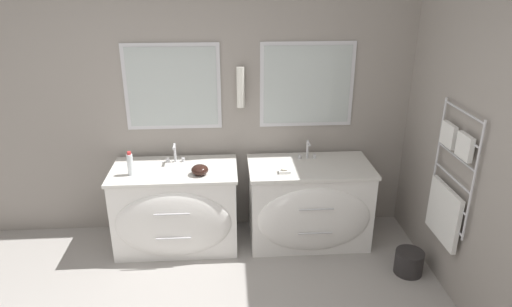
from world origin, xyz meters
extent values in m
cube|color=gray|center=(0.00, 2.16, 1.30)|extent=(5.78, 0.06, 2.60)
cube|color=silver|center=(-0.13, 2.12, 1.44)|extent=(0.87, 0.01, 0.79)
cube|color=#B2BCBA|center=(-0.13, 2.11, 1.44)|extent=(0.80, 0.01, 0.72)
cube|color=silver|center=(1.10, 2.12, 1.44)|extent=(0.87, 0.01, 0.79)
cube|color=#B2BCBA|center=(1.10, 2.11, 1.44)|extent=(0.80, 0.01, 0.72)
cylinder|color=white|center=(0.48, 2.07, 1.44)|extent=(0.07, 0.07, 0.37)
cube|color=silver|center=(0.48, 2.12, 1.44)|extent=(0.05, 0.02, 0.08)
cube|color=gray|center=(2.12, 0.96, 1.30)|extent=(0.06, 4.20, 2.60)
cylinder|color=silver|center=(2.06, 0.79, 1.04)|extent=(0.02, 0.02, 0.93)
cylinder|color=silver|center=(2.06, 1.35, 1.04)|extent=(0.02, 0.02, 0.93)
cylinder|color=silver|center=(2.06, 1.07, 1.47)|extent=(0.02, 0.56, 0.02)
cylinder|color=silver|center=(2.06, 1.07, 1.30)|extent=(0.02, 0.56, 0.02)
cylinder|color=silver|center=(2.06, 1.07, 1.13)|extent=(0.02, 0.56, 0.02)
cylinder|color=silver|center=(2.06, 1.07, 0.95)|extent=(0.02, 0.56, 0.02)
cylinder|color=silver|center=(2.06, 1.07, 0.78)|extent=(0.02, 0.56, 0.02)
cylinder|color=silver|center=(2.06, 1.07, 0.61)|extent=(0.02, 0.56, 0.02)
cube|color=white|center=(2.04, 1.07, 0.64)|extent=(0.04, 0.47, 0.45)
cube|color=white|center=(2.04, 0.95, 1.25)|extent=(0.04, 0.19, 0.18)
cube|color=white|center=(2.04, 1.20, 1.25)|extent=(0.04, 0.19, 0.18)
cube|color=white|center=(-0.13, 1.79, 0.37)|extent=(1.09, 0.59, 0.74)
ellipsoid|color=white|center=(-0.13, 1.50, 0.37)|extent=(1.00, 0.13, 0.62)
cube|color=silver|center=(-0.13, 1.79, 0.76)|extent=(1.13, 0.62, 0.03)
ellipsoid|color=white|center=(-0.13, 1.76, 0.74)|extent=(0.37, 0.32, 0.07)
cylinder|color=silver|center=(-0.13, 1.42, 0.52)|extent=(0.30, 0.01, 0.01)
cylinder|color=silver|center=(-0.13, 1.42, 0.28)|extent=(0.30, 0.01, 0.01)
cube|color=white|center=(1.10, 1.79, 0.37)|extent=(1.09, 0.59, 0.74)
ellipsoid|color=white|center=(1.10, 1.50, 0.37)|extent=(1.00, 0.13, 0.62)
cube|color=silver|center=(1.10, 1.79, 0.76)|extent=(1.13, 0.62, 0.03)
ellipsoid|color=white|center=(1.10, 1.76, 0.74)|extent=(0.37, 0.32, 0.07)
cylinder|color=silver|center=(1.10, 1.42, 0.52)|extent=(0.30, 0.01, 0.01)
cylinder|color=silver|center=(1.10, 1.42, 0.28)|extent=(0.30, 0.01, 0.01)
cylinder|color=silver|center=(-0.13, 1.96, 0.86)|extent=(0.02, 0.02, 0.18)
cylinder|color=silver|center=(-0.13, 1.91, 0.94)|extent=(0.02, 0.10, 0.02)
cylinder|color=silver|center=(-0.20, 1.96, 0.79)|extent=(0.03, 0.03, 0.04)
cylinder|color=silver|center=(-0.06, 1.96, 0.79)|extent=(0.03, 0.03, 0.04)
cylinder|color=silver|center=(1.10, 1.96, 0.86)|extent=(0.02, 0.02, 0.18)
cylinder|color=silver|center=(1.10, 1.91, 0.94)|extent=(0.02, 0.10, 0.02)
cylinder|color=silver|center=(1.03, 1.96, 0.79)|extent=(0.03, 0.03, 0.04)
cylinder|color=silver|center=(1.17, 1.96, 0.79)|extent=(0.03, 0.03, 0.04)
cylinder|color=silver|center=(-0.49, 1.69, 0.87)|extent=(0.05, 0.05, 0.19)
cylinder|color=red|center=(-0.49, 1.69, 0.97)|extent=(0.03, 0.03, 0.02)
ellipsoid|color=black|center=(0.11, 1.65, 0.82)|extent=(0.15, 0.15, 0.09)
cube|color=white|center=(0.84, 1.64, 0.78)|extent=(0.10, 0.07, 0.02)
ellipsoid|color=#F2E5CC|center=(0.84, 1.64, 0.80)|extent=(0.06, 0.04, 0.02)
cylinder|color=#282626|center=(1.87, 1.19, 0.10)|extent=(0.24, 0.24, 0.21)
torus|color=#282626|center=(1.87, 1.19, 0.20)|extent=(0.24, 0.24, 0.01)
camera|label=1|loc=(0.35, -1.97, 2.43)|focal=32.00mm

